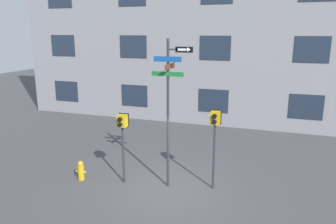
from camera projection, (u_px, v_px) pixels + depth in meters
ground_plane at (167, 189)px, 11.12m from camera, size 60.00×60.00×0.00m
street_sign_pole at (170, 102)px, 10.63m from camera, size 1.34×0.96×5.01m
pedestrian_signal_left at (122, 129)px, 11.16m from camera, size 0.37×0.40×2.50m
pedestrian_signal_right at (215, 128)px, 10.69m from camera, size 0.36×0.40×2.73m
fire_hydrant at (81, 171)px, 11.77m from camera, size 0.39×0.23×0.71m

